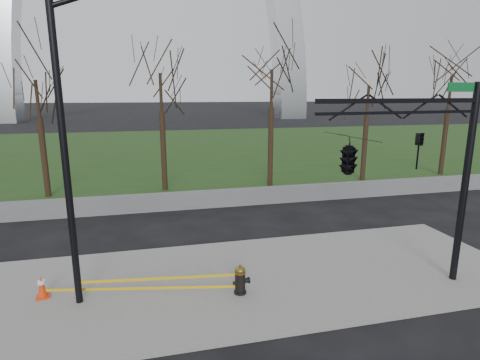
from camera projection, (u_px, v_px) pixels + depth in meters
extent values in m
plane|color=black|center=(240.00, 281.00, 11.90)|extent=(500.00, 500.00, 0.00)
cube|color=slate|center=(240.00, 279.00, 11.89)|extent=(18.00, 6.00, 0.10)
cube|color=#1F3E16|center=(173.00, 148.00, 40.33)|extent=(120.00, 40.00, 0.06)
cube|color=#59595B|center=(203.00, 199.00, 19.38)|extent=(60.00, 0.30, 0.90)
cylinder|color=black|center=(240.00, 292.00, 10.98)|extent=(0.35, 0.35, 0.06)
cylinder|color=black|center=(240.00, 283.00, 10.92)|extent=(0.27, 0.27, 0.62)
cylinder|color=black|center=(247.00, 280.00, 10.97)|extent=(0.22, 0.18, 0.17)
cylinder|color=black|center=(235.00, 283.00, 10.87)|extent=(0.11, 0.11, 0.10)
cylinder|color=brown|center=(240.00, 272.00, 10.84)|extent=(0.31, 0.31, 0.06)
ellipsoid|color=brown|center=(240.00, 270.00, 10.83)|extent=(0.29, 0.29, 0.22)
cylinder|color=brown|center=(240.00, 266.00, 10.80)|extent=(0.06, 0.06, 0.08)
cube|color=red|center=(43.00, 297.00, 10.75)|extent=(0.38, 0.38, 0.04)
cone|color=red|center=(42.00, 286.00, 10.68)|extent=(0.26, 0.26, 0.62)
cylinder|color=white|center=(41.00, 282.00, 10.66)|extent=(0.20, 0.20, 0.09)
cylinder|color=black|center=(65.00, 162.00, 9.67)|extent=(0.18, 0.18, 8.00)
cylinder|color=black|center=(465.00, 187.00, 11.21)|extent=(0.20, 0.20, 6.00)
cube|color=black|center=(402.00, 101.00, 9.90)|extent=(4.99, 0.50, 0.12)
cube|color=black|center=(401.00, 112.00, 9.97)|extent=(4.99, 0.46, 0.08)
cube|color=#0C5926|center=(461.00, 87.00, 10.40)|extent=(0.90, 0.11, 0.25)
imported|color=black|center=(419.00, 151.00, 10.41)|extent=(0.18, 0.21, 1.00)
imported|color=black|center=(349.00, 155.00, 9.75)|extent=(0.72, 2.52, 1.00)
cube|color=#DCAB0B|center=(161.00, 279.00, 10.63)|extent=(4.40, 0.59, 0.08)
cube|color=#DCAB0B|center=(142.00, 288.00, 10.83)|extent=(5.44, 1.08, 0.08)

